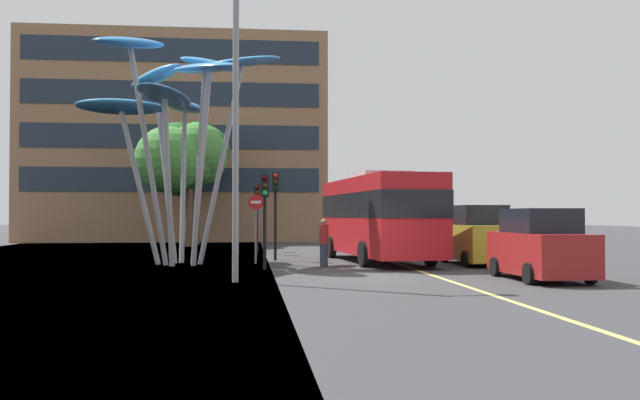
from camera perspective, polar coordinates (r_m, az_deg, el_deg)
ground at (r=21.44m, az=2.50°, el=-6.48°), size 120.00×240.00×0.10m
red_bus at (r=28.46m, az=4.73°, el=-1.09°), size 3.51×10.02×3.63m
leaf_sculpture at (r=27.98m, az=-11.76°, el=8.64°), size 8.07×7.79×8.65m
traffic_light_kerb_near at (r=24.39m, az=-4.54°, el=-0.03°), size 0.28×0.42×3.33m
traffic_light_kerb_far at (r=29.18m, az=-3.67°, el=0.27°), size 0.28×0.42×3.69m
traffic_light_island_mid at (r=33.98m, az=-5.18°, el=-0.30°), size 0.28×0.42×3.39m
traffic_light_opposite at (r=36.84m, az=-5.20°, el=-0.37°), size 0.28×0.42×3.39m
car_parked_near at (r=21.47m, az=17.57°, el=-3.64°), size 1.95×4.24×2.10m
car_parked_mid at (r=27.53m, az=12.78°, el=-2.95°), size 2.03×4.38×2.28m
street_lamp at (r=20.28m, az=-5.83°, el=9.44°), size 1.87×0.44×9.05m
tree_pavement_near at (r=43.05m, az=-10.93°, el=3.51°), size 5.40×5.51×7.56m
tree_pavement_far at (r=46.37m, az=-10.53°, el=3.67°), size 5.03×5.31×8.16m
pedestrian at (r=25.60m, az=0.32°, el=-3.51°), size 0.34×0.34×1.77m
no_entry_sign at (r=27.58m, az=-5.28°, el=-1.45°), size 0.60×0.12×2.72m
backdrop_building at (r=55.99m, az=-11.29°, el=4.55°), size 21.79×12.86×15.06m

